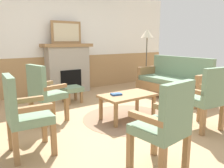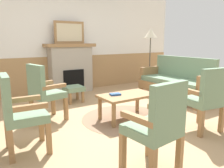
{
  "view_description": "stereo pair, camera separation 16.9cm",
  "coord_description": "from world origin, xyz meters",
  "views": [
    {
      "loc": [
        -2.38,
        -3.0,
        1.36
      ],
      "look_at": [
        0.0,
        0.35,
        0.55
      ],
      "focal_mm": 35.45,
      "sensor_mm": 36.0,
      "label": 1
    },
    {
      "loc": [
        -2.23,
        -3.1,
        1.36
      ],
      "look_at": [
        0.0,
        0.35,
        0.55
      ],
      "focal_mm": 35.45,
      "sensor_mm": 36.0,
      "label": 2
    }
  ],
  "objects": [
    {
      "name": "ground_plane",
      "position": [
        0.0,
        0.0,
        0.0
      ],
      "size": [
        14.0,
        14.0,
        0.0
      ],
      "primitive_type": "plane",
      "color": "tan"
    },
    {
      "name": "wall_back",
      "position": [
        0.0,
        2.6,
        1.31
      ],
      "size": [
        7.2,
        0.14,
        2.7
      ],
      "color": "white",
      "rests_on": "ground_plane"
    },
    {
      "name": "fireplace",
      "position": [
        0.0,
        2.35,
        0.65
      ],
      "size": [
        1.3,
        0.44,
        1.28
      ],
      "color": "#A39989",
      "rests_on": "ground_plane"
    },
    {
      "name": "framed_picture",
      "position": [
        0.0,
        2.35,
        1.56
      ],
      "size": [
        0.8,
        0.04,
        0.56
      ],
      "color": "olive",
      "rests_on": "fireplace"
    },
    {
      "name": "couch",
      "position": [
        1.82,
        0.38,
        0.4
      ],
      "size": [
        0.7,
        1.8,
        0.98
      ],
      "color": "olive",
      "rests_on": "ground_plane"
    },
    {
      "name": "coffee_table",
      "position": [
        0.01,
        -0.11,
        0.39
      ],
      "size": [
        0.96,
        0.56,
        0.44
      ],
      "color": "olive",
      "rests_on": "ground_plane"
    },
    {
      "name": "round_rug",
      "position": [
        0.01,
        -0.11,
        0.0
      ],
      "size": [
        1.59,
        1.59,
        0.01
      ],
      "primitive_type": "cylinder",
      "color": "#896B51",
      "rests_on": "ground_plane"
    },
    {
      "name": "book_on_table",
      "position": [
        -0.19,
        -0.04,
        0.46
      ],
      "size": [
        0.2,
        0.16,
        0.03
      ],
      "primitive_type": "cube",
      "rotation": [
        0.0,
        0.0,
        -0.23
      ],
      "color": "navy",
      "rests_on": "coffee_table"
    },
    {
      "name": "footstool",
      "position": [
        -0.34,
        1.4,
        0.28
      ],
      "size": [
        0.4,
        0.4,
        0.36
      ],
      "color": "olive",
      "rests_on": "ground_plane"
    },
    {
      "name": "armchair_near_fireplace",
      "position": [
        -1.23,
        0.56,
        0.54
      ],
      "size": [
        0.57,
        0.57,
        0.98
      ],
      "color": "olive",
      "rests_on": "ground_plane"
    },
    {
      "name": "armchair_by_window_left",
      "position": [
        -1.79,
        -0.36,
        0.54
      ],
      "size": [
        0.51,
        0.51,
        0.98
      ],
      "color": "olive",
      "rests_on": "ground_plane"
    },
    {
      "name": "armchair_front_left",
      "position": [
        -0.71,
        -1.58,
        0.54
      ],
      "size": [
        0.53,
        0.53,
        0.98
      ],
      "color": "olive",
      "rests_on": "ground_plane"
    },
    {
      "name": "armchair_front_center",
      "position": [
        0.67,
        -1.19,
        0.54
      ],
      "size": [
        0.54,
        0.54,
        0.98
      ],
      "color": "olive",
      "rests_on": "ground_plane"
    },
    {
      "name": "floor_lamp_by_couch",
      "position": [
        2.09,
        1.6,
        1.45
      ],
      "size": [
        0.36,
        0.36,
        1.68
      ],
      "color": "#332D28",
      "rests_on": "ground_plane"
    }
  ]
}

